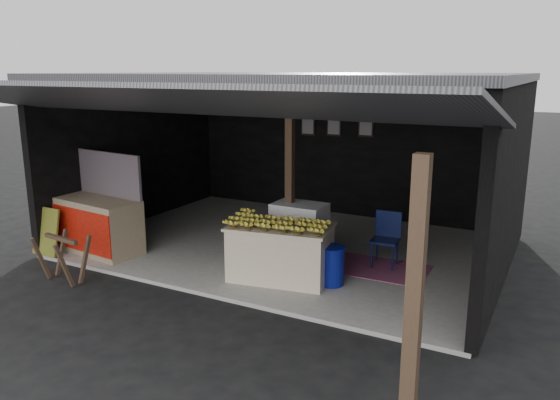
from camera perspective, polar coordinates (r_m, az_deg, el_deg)
The scene contains 13 objects.
ground at distance 7.74m, azimuth -7.57°, elevation -10.07°, with size 80.00×80.00×0.00m, color black.
concrete_slab at distance 9.73m, azimuth 1.04°, elevation -4.79°, with size 7.00×5.00×0.06m, color gray.
shophouse at distance 9.57m, azimuth 1.97°, elevation 7.60°, with size 7.40×7.29×3.02m.
banana_table at distance 8.05m, azimuth 0.07°, elevation -5.43°, with size 1.61×1.15×0.81m.
banana_pile at distance 7.90m, azimuth 0.07°, elevation -2.10°, with size 1.36×0.82×0.16m, color gold, non-canonical shape.
white_crate at distance 8.85m, azimuth 2.03°, elevation -3.30°, with size 0.84×0.58×0.93m.
neighbor_stall at distance 9.75m, azimuth -18.60°, elevation -2.21°, with size 1.68×0.90×1.67m.
green_signboard at distance 9.86m, azimuth -23.26°, elevation -3.05°, with size 0.53×0.04×0.80m, color black.
sawhorse at distance 8.67m, azimuth -21.80°, elevation -5.23°, with size 0.72×0.68×0.70m.
water_barrel at distance 7.90m, azimuth 5.39°, elevation -6.93°, with size 0.37×0.37×0.54m, color navy.
plastic_chair at distance 8.71m, azimuth 11.08°, elevation -3.54°, with size 0.43×0.43×0.86m.
magenta_rug at distance 8.69m, azimuth 10.21°, elevation -7.04°, with size 1.50×1.00×0.01m, color #7E1C5A.
picture_frames at distance 11.54m, azimuth 5.83°, elevation 7.69°, with size 1.62×0.04×0.46m.
Camera 1 is at (4.21, -5.73, 3.07)m, focal length 35.00 mm.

